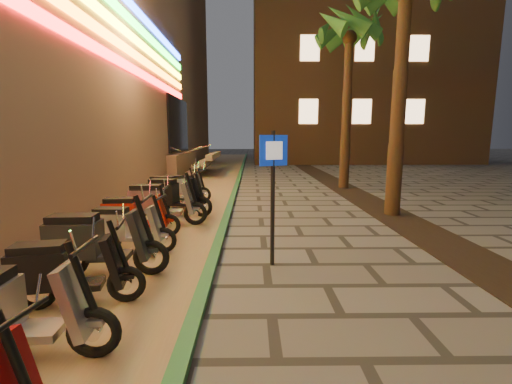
{
  "coord_description": "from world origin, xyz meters",
  "views": [
    {
      "loc": [
        -0.24,
        -2.11,
        2.1
      ],
      "look_at": [
        -0.17,
        3.52,
        1.2
      ],
      "focal_mm": 24.0,
      "sensor_mm": 36.0,
      "label": 1
    }
  ],
  "objects_px": {
    "scooter_10": "(159,203)",
    "scooter_12": "(171,190)",
    "scooter_8": "(124,227)",
    "scooter_11": "(172,195)",
    "scooter_7": "(93,242)",
    "pedestrian_sign": "(273,180)",
    "scooter_9": "(132,215)",
    "scooter_6": "(62,271)",
    "scooter_13": "(181,187)",
    "scooter_5": "(5,311)"
  },
  "relations": [
    {
      "from": "scooter_5",
      "to": "scooter_9",
      "type": "xyz_separation_m",
      "value": [
        -0.22,
        4.07,
        -0.02
      ]
    },
    {
      "from": "scooter_12",
      "to": "scooter_11",
      "type": "bearing_deg",
      "value": -61.44
    },
    {
      "from": "scooter_11",
      "to": "scooter_8",
      "type": "bearing_deg",
      "value": -78.65
    },
    {
      "from": "pedestrian_sign",
      "to": "scooter_6",
      "type": "bearing_deg",
      "value": -175.62
    },
    {
      "from": "pedestrian_sign",
      "to": "scooter_13",
      "type": "bearing_deg",
      "value": 91.42
    },
    {
      "from": "scooter_12",
      "to": "scooter_13",
      "type": "distance_m",
      "value": 1.04
    },
    {
      "from": "scooter_12",
      "to": "scooter_9",
      "type": "bearing_deg",
      "value": -78.55
    },
    {
      "from": "scooter_8",
      "to": "scooter_12",
      "type": "bearing_deg",
      "value": 94.89
    },
    {
      "from": "scooter_8",
      "to": "scooter_10",
      "type": "distance_m",
      "value": 1.93
    },
    {
      "from": "scooter_5",
      "to": "scooter_12",
      "type": "relative_size",
      "value": 0.96
    },
    {
      "from": "scooter_13",
      "to": "scooter_8",
      "type": "bearing_deg",
      "value": -81.52
    },
    {
      "from": "scooter_7",
      "to": "scooter_10",
      "type": "height_order",
      "value": "scooter_10"
    },
    {
      "from": "scooter_5",
      "to": "scooter_12",
      "type": "distance_m",
      "value": 7.15
    },
    {
      "from": "scooter_6",
      "to": "scooter_12",
      "type": "xyz_separation_m",
      "value": [
        -0.09,
        6.11,
        0.06
      ]
    },
    {
      "from": "pedestrian_sign",
      "to": "scooter_11",
      "type": "height_order",
      "value": "pedestrian_sign"
    },
    {
      "from": "scooter_6",
      "to": "scooter_8",
      "type": "distance_m",
      "value": 2.1
    },
    {
      "from": "scooter_12",
      "to": "scooter_7",
      "type": "bearing_deg",
      "value": -76.38
    },
    {
      "from": "pedestrian_sign",
      "to": "scooter_8",
      "type": "bearing_deg",
      "value": 142.13
    },
    {
      "from": "scooter_6",
      "to": "scooter_10",
      "type": "xyz_separation_m",
      "value": [
        0.1,
        4.03,
        0.08
      ]
    },
    {
      "from": "scooter_6",
      "to": "scooter_13",
      "type": "distance_m",
      "value": 7.14
    },
    {
      "from": "scooter_6",
      "to": "scooter_12",
      "type": "distance_m",
      "value": 6.11
    },
    {
      "from": "scooter_10",
      "to": "scooter_11",
      "type": "xyz_separation_m",
      "value": [
        0.08,
        1.08,
        -0.0
      ]
    },
    {
      "from": "scooter_8",
      "to": "scooter_13",
      "type": "height_order",
      "value": "scooter_13"
    },
    {
      "from": "scooter_5",
      "to": "scooter_10",
      "type": "distance_m",
      "value": 5.07
    },
    {
      "from": "scooter_6",
      "to": "scooter_7",
      "type": "xyz_separation_m",
      "value": [
        -0.06,
        0.98,
        0.07
      ]
    },
    {
      "from": "scooter_5",
      "to": "scooter_9",
      "type": "bearing_deg",
      "value": 89.53
    },
    {
      "from": "scooter_5",
      "to": "scooter_9",
      "type": "height_order",
      "value": "scooter_5"
    },
    {
      "from": "scooter_12",
      "to": "scooter_6",
      "type": "bearing_deg",
      "value": -75.88
    },
    {
      "from": "pedestrian_sign",
      "to": "scooter_7",
      "type": "bearing_deg",
      "value": 165.66
    },
    {
      "from": "scooter_6",
      "to": "scooter_11",
      "type": "bearing_deg",
      "value": 76.98
    },
    {
      "from": "scooter_6",
      "to": "scooter_12",
      "type": "bearing_deg",
      "value": 79.85
    },
    {
      "from": "scooter_10",
      "to": "scooter_12",
      "type": "distance_m",
      "value": 2.08
    },
    {
      "from": "scooter_8",
      "to": "scooter_9",
      "type": "bearing_deg",
      "value": 104.61
    },
    {
      "from": "scooter_13",
      "to": "scooter_5",
      "type": "bearing_deg",
      "value": -81.13
    },
    {
      "from": "scooter_7",
      "to": "scooter_13",
      "type": "relative_size",
      "value": 1.11
    },
    {
      "from": "scooter_7",
      "to": "scooter_13",
      "type": "bearing_deg",
      "value": 86.15
    },
    {
      "from": "scooter_9",
      "to": "scooter_13",
      "type": "bearing_deg",
      "value": 83.27
    },
    {
      "from": "scooter_5",
      "to": "scooter_7",
      "type": "xyz_separation_m",
      "value": [
        -0.1,
        2.01,
        0.04
      ]
    },
    {
      "from": "scooter_6",
      "to": "scooter_13",
      "type": "height_order",
      "value": "scooter_13"
    },
    {
      "from": "scooter_10",
      "to": "scooter_6",
      "type": "bearing_deg",
      "value": -93.07
    },
    {
      "from": "scooter_9",
      "to": "scooter_12",
      "type": "xyz_separation_m",
      "value": [
        0.1,
        3.07,
        0.05
      ]
    },
    {
      "from": "scooter_8",
      "to": "scooter_11",
      "type": "distance_m",
      "value": 3.02
    },
    {
      "from": "pedestrian_sign",
      "to": "scooter_12",
      "type": "height_order",
      "value": "pedestrian_sign"
    },
    {
      "from": "scooter_8",
      "to": "scooter_13",
      "type": "xyz_separation_m",
      "value": [
        0.02,
        5.04,
        0.02
      ]
    },
    {
      "from": "scooter_8",
      "to": "scooter_11",
      "type": "relative_size",
      "value": 0.85
    },
    {
      "from": "scooter_10",
      "to": "pedestrian_sign",
      "type": "bearing_deg",
      "value": -47.04
    },
    {
      "from": "scooter_5",
      "to": "scooter_8",
      "type": "distance_m",
      "value": 3.14
    },
    {
      "from": "pedestrian_sign",
      "to": "scooter_9",
      "type": "height_order",
      "value": "pedestrian_sign"
    },
    {
      "from": "scooter_6",
      "to": "scooter_8",
      "type": "xyz_separation_m",
      "value": [
        -0.01,
        2.1,
        -0.01
      ]
    },
    {
      "from": "scooter_13",
      "to": "scooter_11",
      "type": "bearing_deg",
      "value": -76.4
    }
  ]
}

